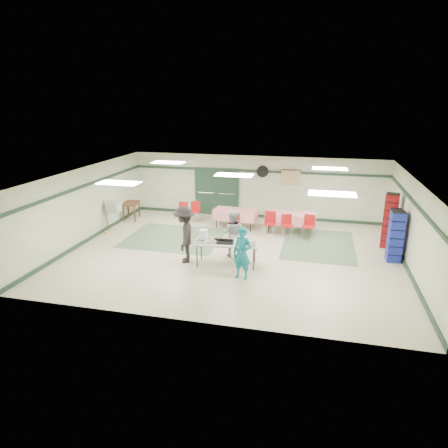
% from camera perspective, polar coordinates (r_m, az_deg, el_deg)
% --- Properties ---
extents(floor, '(11.00, 11.00, 0.00)m').
position_cam_1_polar(floor, '(13.61, 1.38, -4.16)').
color(floor, beige).
rests_on(floor, ground).
extents(ceiling, '(11.00, 11.00, 0.00)m').
position_cam_1_polar(ceiling, '(12.87, 1.46, 7.09)').
color(ceiling, white).
rests_on(ceiling, wall_back).
extents(wall_back, '(11.00, 0.00, 11.00)m').
position_cam_1_polar(wall_back, '(17.47, 4.51, 5.30)').
color(wall_back, beige).
rests_on(wall_back, floor).
extents(wall_front, '(11.00, 0.00, 11.00)m').
position_cam_1_polar(wall_front, '(9.08, -4.56, -6.40)').
color(wall_front, beige).
rests_on(wall_front, floor).
extents(wall_left, '(0.00, 9.00, 9.00)m').
position_cam_1_polar(wall_left, '(15.25, -19.25, 2.57)').
color(wall_left, beige).
rests_on(wall_left, floor).
extents(wall_right, '(0.00, 9.00, 9.00)m').
position_cam_1_polar(wall_right, '(13.23, 25.40, -0.35)').
color(wall_right, beige).
rests_on(wall_right, floor).
extents(trim_back, '(11.00, 0.06, 0.10)m').
position_cam_1_polar(trim_back, '(17.31, 4.55, 7.55)').
color(trim_back, '#1D3627').
rests_on(trim_back, wall_back).
extents(baseboard_back, '(11.00, 0.06, 0.12)m').
position_cam_1_polar(baseboard_back, '(17.76, 4.40, 1.21)').
color(baseboard_back, '#1D3627').
rests_on(baseboard_back, floor).
extents(trim_left, '(0.06, 9.00, 0.10)m').
position_cam_1_polar(trim_left, '(15.08, -19.42, 5.13)').
color(trim_left, '#1D3627').
rests_on(trim_left, wall_back).
extents(baseboard_left, '(0.06, 9.00, 0.12)m').
position_cam_1_polar(baseboard_left, '(15.60, -18.69, -2.02)').
color(baseboard_left, '#1D3627').
rests_on(baseboard_left, floor).
extents(trim_right, '(0.06, 9.00, 0.10)m').
position_cam_1_polar(trim_right, '(13.05, 25.67, 2.59)').
color(trim_right, '#1D3627').
rests_on(trim_right, wall_back).
extents(baseboard_right, '(0.06, 9.00, 0.12)m').
position_cam_1_polar(baseboard_right, '(13.64, 24.58, -5.51)').
color(baseboard_right, '#1D3627').
rests_on(baseboard_right, floor).
extents(green_patch_a, '(3.50, 3.00, 0.01)m').
position_cam_1_polar(green_patch_a, '(15.18, -7.10, -1.96)').
color(green_patch_a, '#607F5D').
rests_on(green_patch_a, floor).
extents(green_patch_b, '(2.50, 3.50, 0.01)m').
position_cam_1_polar(green_patch_b, '(14.76, 13.32, -2.88)').
color(green_patch_b, '#607F5D').
rests_on(green_patch_b, floor).
extents(double_door_left, '(0.90, 0.06, 2.10)m').
position_cam_1_polar(double_door_left, '(17.94, -2.52, 4.68)').
color(double_door_left, gray).
rests_on(double_door_left, floor).
extents(double_door_right, '(0.90, 0.06, 2.10)m').
position_cam_1_polar(double_door_right, '(17.71, 0.45, 4.53)').
color(double_door_right, gray).
rests_on(double_door_right, floor).
extents(door_frame, '(2.00, 0.03, 2.15)m').
position_cam_1_polar(door_frame, '(17.80, -1.07, 4.59)').
color(door_frame, '#1D3627').
rests_on(door_frame, floor).
extents(wall_fan, '(0.50, 0.10, 0.50)m').
position_cam_1_polar(wall_fan, '(17.24, 5.53, 7.48)').
color(wall_fan, black).
rests_on(wall_fan, wall_back).
extents(scroll_banner, '(0.80, 0.02, 0.60)m').
position_cam_1_polar(scroll_banner, '(17.16, 9.51, 6.59)').
color(scroll_banner, '#CBB77E').
rests_on(scroll_banner, wall_back).
extents(serving_table, '(2.09, 1.00, 0.76)m').
position_cam_1_polar(serving_table, '(12.41, 0.35, -2.79)').
color(serving_table, '#A4A49F').
rests_on(serving_table, floor).
extents(sheet_tray_right, '(0.65, 0.52, 0.02)m').
position_cam_1_polar(sheet_tray_right, '(12.23, 3.10, -2.86)').
color(sheet_tray_right, silver).
rests_on(sheet_tray_right, serving_table).
extents(sheet_tray_mid, '(0.58, 0.46, 0.02)m').
position_cam_1_polar(sheet_tray_mid, '(12.51, -0.30, -2.36)').
color(sheet_tray_mid, silver).
rests_on(sheet_tray_mid, serving_table).
extents(sheet_tray_left, '(0.67, 0.53, 0.02)m').
position_cam_1_polar(sheet_tray_left, '(12.47, -2.46, -2.45)').
color(sheet_tray_left, silver).
rests_on(sheet_tray_left, serving_table).
extents(baking_pan, '(0.53, 0.36, 0.08)m').
position_cam_1_polar(baking_pan, '(12.32, 0.21, -2.53)').
color(baking_pan, black).
rests_on(baking_pan, serving_table).
extents(foam_box_stack, '(0.24, 0.22, 0.35)m').
position_cam_1_polar(foam_box_stack, '(12.51, -2.96, -1.58)').
color(foam_box_stack, white).
rests_on(foam_box_stack, serving_table).
extents(volunteer_teal, '(0.64, 0.50, 1.55)m').
position_cam_1_polar(volunteer_teal, '(11.49, 2.61, -4.20)').
color(volunteer_teal, '#137483').
rests_on(volunteer_teal, floor).
extents(volunteer_grey, '(0.81, 0.66, 1.56)m').
position_cam_1_polar(volunteer_grey, '(13.13, 1.30, -1.36)').
color(volunteer_grey, '#949499').
rests_on(volunteer_grey, floor).
extents(volunteer_dark, '(0.96, 1.31, 1.82)m').
position_cam_1_polar(volunteer_dark, '(12.68, -5.66, -1.51)').
color(volunteer_dark, black).
rests_on(volunteer_dark, floor).
extents(dining_table_a, '(1.94, 0.90, 0.77)m').
position_cam_1_polar(dining_table_a, '(15.82, 9.45, 0.90)').
color(dining_table_a, red).
rests_on(dining_table_a, floor).
extents(dining_table_b, '(1.77, 0.90, 0.77)m').
position_cam_1_polar(dining_table_b, '(16.10, 1.63, 1.43)').
color(dining_table_b, red).
rests_on(dining_table_b, floor).
extents(chair_a, '(0.49, 0.49, 0.84)m').
position_cam_1_polar(chair_a, '(15.30, 8.97, 0.13)').
color(chair_a, '#AD0D1A').
rests_on(chair_a, floor).
extents(chair_b, '(0.43, 0.43, 0.90)m').
position_cam_1_polar(chair_b, '(15.35, 6.56, 0.45)').
color(chair_b, '#AD0D1A').
rests_on(chair_b, floor).
extents(chair_c, '(0.50, 0.50, 0.88)m').
position_cam_1_polar(chair_c, '(15.26, 12.01, 0.02)').
color(chair_c, '#AD0D1A').
rests_on(chair_c, floor).
extents(chair_d, '(0.45, 0.45, 0.78)m').
position_cam_1_polar(chair_d, '(15.56, 1.62, 0.50)').
color(chair_d, '#AD0D1A').
rests_on(chair_d, floor).
extents(chair_loose_a, '(0.46, 0.46, 0.86)m').
position_cam_1_polar(chair_loose_a, '(17.01, -4.12, 2.11)').
color(chair_loose_a, '#AD0D1A').
rests_on(chair_loose_a, floor).
extents(chair_loose_b, '(0.44, 0.44, 0.85)m').
position_cam_1_polar(chair_loose_b, '(16.98, -5.86, 2.03)').
color(chair_loose_b, '#AD0D1A').
rests_on(chair_loose_b, floor).
extents(crate_stack_blue_a, '(0.39, 0.39, 1.65)m').
position_cam_1_polar(crate_stack_blue_a, '(14.11, 23.09, -1.26)').
color(crate_stack_blue_a, navy).
rests_on(crate_stack_blue_a, floor).
extents(crate_stack_red, '(0.52, 0.52, 1.94)m').
position_cam_1_polar(crate_stack_red, '(14.99, 22.60, 0.43)').
color(crate_stack_red, maroon).
rests_on(crate_stack_red, floor).
extents(crate_stack_blue_b, '(0.44, 0.44, 1.67)m').
position_cam_1_polar(crate_stack_blue_b, '(13.79, 23.31, -1.67)').
color(crate_stack_blue_b, navy).
rests_on(crate_stack_blue_b, floor).
extents(printer_table, '(0.77, 1.03, 0.74)m').
position_cam_1_polar(printer_table, '(17.67, -13.15, 2.69)').
color(printer_table, brown).
rests_on(printer_table, floor).
extents(office_printer, '(0.55, 0.49, 0.42)m').
position_cam_1_polar(office_printer, '(16.31, -15.53, 2.40)').
color(office_printer, '#A5A4A0').
rests_on(office_printer, printer_table).
extents(broom, '(0.07, 0.22, 1.32)m').
position_cam_1_polar(broom, '(16.05, -16.46, 1.09)').
color(broom, brown).
rests_on(broom, floor).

